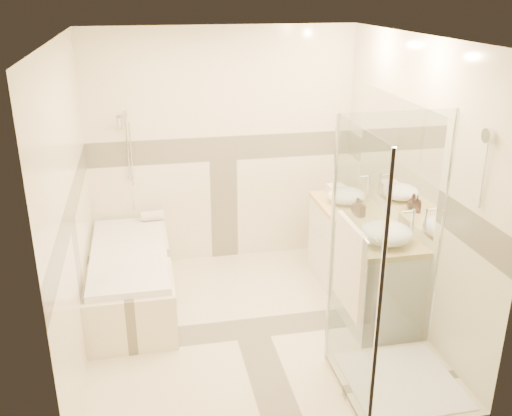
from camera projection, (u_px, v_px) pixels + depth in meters
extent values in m
cube|color=beige|center=(251.00, 329.00, 5.09)|extent=(2.80, 3.00, 0.01)
cube|color=white|center=(249.00, 36.00, 4.17)|extent=(2.80, 3.00, 0.01)
cube|color=beige|center=(223.00, 149.00, 6.00)|extent=(2.80, 0.01, 2.50)
cube|color=beige|center=(300.00, 286.00, 3.26)|extent=(2.80, 0.01, 2.50)
cube|color=beige|center=(71.00, 210.00, 4.37)|extent=(0.01, 3.00, 2.50)
cube|color=beige|center=(410.00, 186.00, 4.89)|extent=(0.01, 3.00, 2.50)
cube|color=white|center=(396.00, 154.00, 5.09)|extent=(0.01, 1.60, 1.00)
cylinder|color=silver|center=(128.00, 145.00, 5.75)|extent=(0.02, 0.02, 0.70)
cube|color=beige|center=(131.00, 280.00, 5.40)|extent=(0.75, 1.70, 0.50)
cube|color=white|center=(129.00, 254.00, 5.29)|extent=(0.69, 1.60, 0.06)
ellipsoid|color=white|center=(129.00, 258.00, 5.31)|extent=(0.56, 1.40, 0.16)
cube|color=white|center=(360.00, 262.00, 5.42)|extent=(0.55, 1.60, 0.80)
cylinder|color=silver|center=(347.00, 270.00, 4.95)|extent=(0.01, 0.24, 0.01)
cylinder|color=silver|center=(319.00, 233.00, 5.68)|extent=(0.01, 0.24, 0.01)
cube|color=#D6BB71|center=(363.00, 221.00, 5.27)|extent=(0.57, 1.62, 0.05)
cube|color=beige|center=(401.00, 386.00, 4.29)|extent=(0.90, 0.90, 0.08)
cube|color=white|center=(402.00, 381.00, 4.27)|extent=(0.80, 0.80, 0.01)
cube|color=white|center=(353.00, 274.00, 3.84)|extent=(0.01, 0.90, 2.00)
cube|color=white|center=(388.00, 241.00, 4.33)|extent=(0.90, 0.01, 2.00)
cylinder|color=silver|center=(379.00, 308.00, 3.43)|extent=(0.03, 0.03, 2.00)
cylinder|color=silver|center=(331.00, 246.00, 4.25)|extent=(0.03, 0.03, 2.00)
cylinder|color=silver|center=(442.00, 236.00, 4.42)|extent=(0.03, 0.03, 2.00)
cylinder|color=silver|center=(488.00, 136.00, 3.67)|extent=(0.03, 0.10, 0.10)
cylinder|color=silver|center=(352.00, 225.00, 3.71)|extent=(0.02, 0.60, 0.02)
cube|color=white|center=(349.00, 266.00, 3.81)|extent=(0.04, 0.48, 0.62)
ellipsoid|color=white|center=(346.00, 196.00, 5.61)|extent=(0.37, 0.37, 0.15)
ellipsoid|color=white|center=(386.00, 233.00, 4.73)|extent=(0.44, 0.44, 0.18)
cylinder|color=silver|center=(368.00, 188.00, 5.62)|extent=(0.03, 0.03, 0.28)
cylinder|color=silver|center=(365.00, 177.00, 5.57)|extent=(0.10, 0.02, 0.02)
cylinder|color=silver|center=(412.00, 225.00, 4.75)|extent=(0.03, 0.03, 0.28)
cylinder|color=silver|center=(408.00, 212.00, 4.70)|extent=(0.10, 0.02, 0.02)
imported|color=black|center=(360.00, 208.00, 5.27)|extent=(0.10, 0.10, 0.16)
imported|color=black|center=(357.00, 206.00, 5.34)|extent=(0.16, 0.16, 0.16)
cube|color=white|center=(339.00, 191.00, 5.81)|extent=(0.20, 0.30, 0.09)
cylinder|color=white|center=(152.00, 216.00, 5.95)|extent=(0.23, 0.11, 0.11)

